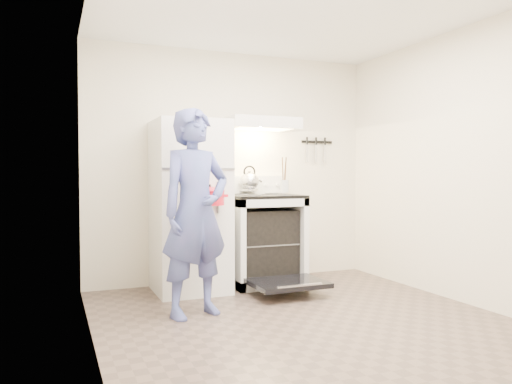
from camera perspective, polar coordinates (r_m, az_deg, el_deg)
floor at (r=4.04m, az=6.27°, el=-14.80°), size 3.60×3.60×0.00m
back_wall at (r=5.51m, az=-2.69°, el=2.87°), size 3.20×0.02×2.50m
refrigerator at (r=5.01m, az=-7.58°, el=-1.63°), size 0.70×0.70×1.70m
stove_body at (r=5.34m, az=0.85°, el=-5.60°), size 0.76×0.65×0.92m
cooktop at (r=5.30m, az=0.85°, el=-0.50°), size 0.76×0.65×0.03m
backsplash at (r=5.56m, az=-0.31°, el=0.81°), size 0.76×0.07×0.20m
oven_door at (r=4.86m, az=3.65°, el=-10.36°), size 0.70×0.54×0.04m
oven_rack at (r=5.34m, az=0.85°, el=-5.81°), size 0.60×0.52×0.01m
range_hood at (r=5.39m, az=0.54°, el=7.80°), size 0.76×0.50×0.12m
knife_strip at (r=5.95m, az=6.98°, el=5.69°), size 0.40×0.02×0.03m
pizza_stone at (r=5.42m, az=1.59°, el=-5.55°), size 0.34×0.34×0.02m
tea_kettle at (r=5.41m, az=-0.75°, el=1.36°), size 0.26×0.21×0.31m
utensil_jar at (r=5.25m, az=3.27°, el=0.68°), size 0.10×0.10×0.13m
person at (r=4.13m, az=-6.93°, el=-2.32°), size 0.72×0.58×1.71m
dutch_oven at (r=4.57m, az=-5.39°, el=-0.70°), size 0.35×0.28×0.23m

